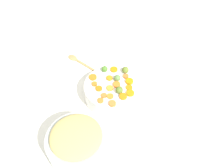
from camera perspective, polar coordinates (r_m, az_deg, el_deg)
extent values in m
cube|color=white|center=(1.24, -0.52, -3.51)|extent=(2.40, 2.40, 0.02)
cylinder|color=white|center=(1.19, 0.00, -1.82)|extent=(0.27, 0.27, 0.10)
cylinder|color=#B6BFB7|center=(1.01, -7.99, -14.71)|extent=(0.24, 0.24, 0.15)
ellipsoid|color=tan|center=(0.93, -8.61, -12.21)|extent=(0.20, 0.20, 0.04)
cylinder|color=orange|center=(1.15, -4.21, 0.01)|extent=(0.03, 0.03, 0.01)
cylinder|color=orange|center=(1.14, -3.16, -1.09)|extent=(0.04, 0.04, 0.01)
cylinder|color=orange|center=(1.08, 0.08, -4.68)|extent=(0.05, 0.05, 0.01)
cylinder|color=orange|center=(1.16, 4.15, 0.64)|extent=(0.05, 0.05, 0.01)
cylinder|color=orange|center=(1.11, -0.25, -2.92)|extent=(0.04, 0.04, 0.01)
cylinder|color=orange|center=(1.14, 4.10, -0.84)|extent=(0.04, 0.04, 0.01)
cylinder|color=orange|center=(1.18, -0.57, 1.42)|extent=(0.04, 0.04, 0.01)
cylinder|color=orange|center=(1.09, -2.76, -3.95)|extent=(0.04, 0.04, 0.01)
cylinder|color=orange|center=(1.19, 3.31, 1.86)|extent=(0.04, 0.04, 0.01)
cylinder|color=orange|center=(1.15, 1.12, -0.21)|extent=(0.04, 0.04, 0.01)
cylinder|color=orange|center=(1.22, 0.47, 3.49)|extent=(0.05, 0.05, 0.01)
cylinder|color=orange|center=(1.14, -0.48, -1.00)|extent=(0.04, 0.04, 0.01)
cylinder|color=orange|center=(1.11, -1.95, -2.77)|extent=(0.03, 0.03, 0.01)
cylinder|color=orange|center=(1.19, -4.60, 1.63)|extent=(0.05, 0.05, 0.01)
cylinder|color=orange|center=(1.10, 2.67, -2.98)|extent=(0.05, 0.05, 0.01)
cylinder|color=orange|center=(1.12, 4.36, -2.17)|extent=(0.05, 0.05, 0.01)
sphere|color=olive|center=(1.20, 3.20, 3.36)|extent=(0.03, 0.03, 0.03)
sphere|color=#5C7E41|center=(1.16, 1.26, 1.43)|extent=(0.03, 0.03, 0.03)
sphere|color=#576F27|center=(1.11, 1.74, -1.43)|extent=(0.03, 0.03, 0.03)
sphere|color=#477529|center=(1.21, -1.78, 3.60)|extent=(0.03, 0.03, 0.03)
cube|color=#AF844F|center=(1.38, -5.85, 4.15)|extent=(0.16, 0.14, 0.01)
ellipsoid|color=#AF844F|center=(1.44, -9.39, 6.25)|extent=(0.07, 0.07, 0.01)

